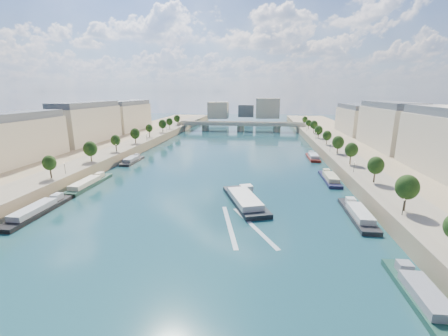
# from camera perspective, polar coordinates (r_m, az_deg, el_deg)

# --- Properties ---
(ground) EXTENTS (700.00, 700.00, 0.00)m
(ground) POSITION_cam_1_polar(r_m,az_deg,el_deg) (133.13, -0.90, -0.56)
(ground) COLOR #0B2633
(ground) RESTS_ON ground
(quay_left) EXTENTS (44.00, 520.00, 5.00)m
(quay_left) POSITION_cam_1_polar(r_m,az_deg,el_deg) (159.02, -27.56, 1.18)
(quay_left) COLOR #9E8460
(quay_left) RESTS_ON ground
(quay_right) EXTENTS (44.00, 520.00, 5.00)m
(quay_right) POSITION_cam_1_polar(r_m,az_deg,el_deg) (142.12, 29.22, -0.42)
(quay_right) COLOR #9E8460
(quay_right) RESTS_ON ground
(pave_left) EXTENTS (14.00, 520.00, 0.10)m
(pave_left) POSITION_cam_1_polar(r_m,az_deg,el_deg) (150.55, -22.95, 2.02)
(pave_left) COLOR gray
(pave_left) RESTS_ON quay_left
(pave_right) EXTENTS (14.00, 520.00, 0.10)m
(pave_right) POSITION_cam_1_polar(r_m,az_deg,el_deg) (136.52, 23.52, 0.79)
(pave_right) COLOR gray
(pave_right) RESTS_ON quay_right
(trees_left) EXTENTS (4.80, 268.80, 8.26)m
(trees_left) POSITION_cam_1_polar(r_m,az_deg,el_deg) (150.33, -22.12, 4.19)
(trees_left) COLOR #382B1E
(trees_left) RESTS_ON ground
(trees_right) EXTENTS (4.80, 268.80, 8.26)m
(trees_right) POSITION_cam_1_polar(r_m,az_deg,el_deg) (144.38, 21.89, 3.84)
(trees_right) COLOR #382B1E
(trees_right) RESTS_ON ground
(lamps_left) EXTENTS (0.36, 200.36, 4.28)m
(lamps_left) POSITION_cam_1_polar(r_m,az_deg,el_deg) (139.33, -23.46, 2.20)
(lamps_left) COLOR black
(lamps_left) RESTS_ON ground
(lamps_right) EXTENTS (0.36, 200.36, 4.28)m
(lamps_right) POSITION_cam_1_polar(r_m,az_deg,el_deg) (139.47, 21.30, 2.42)
(lamps_right) COLOR black
(lamps_right) RESTS_ON ground
(buildings_left) EXTENTS (16.00, 226.00, 23.20)m
(buildings_left) POSITION_cam_1_polar(r_m,az_deg,el_deg) (174.06, -29.45, 6.64)
(buildings_left) COLOR #B9A78E
(buildings_left) RESTS_ON ground
(buildings_right) EXTENTS (16.00, 226.00, 23.20)m
(buildings_right) POSITION_cam_1_polar(r_m,az_deg,el_deg) (155.86, 32.67, 5.54)
(buildings_right) COLOR #B9A78E
(buildings_right) RESTS_ON ground
(skyline) EXTENTS (79.00, 42.00, 22.00)m
(skyline) POSITION_cam_1_polar(r_m,az_deg,el_deg) (347.81, 4.65, 11.08)
(skyline) COLOR #B9A78E
(skyline) RESTS_ON ground
(bridge) EXTENTS (112.00, 12.00, 8.15)m
(bridge) POSITION_cam_1_polar(r_m,az_deg,el_deg) (269.46, 3.19, 8.12)
(bridge) COLOR #C1B79E
(bridge) RESTS_ON ground
(tour_barge) EXTENTS (16.91, 28.85, 3.79)m
(tour_barge) POSITION_cam_1_polar(r_m,az_deg,el_deg) (95.14, 3.99, -6.11)
(tour_barge) COLOR black
(tour_barge) RESTS_ON ground
(wake) EXTENTS (16.28, 25.62, 0.04)m
(wake) POSITION_cam_1_polar(r_m,az_deg,el_deg) (80.25, 3.33, -10.93)
(wake) COLOR silver
(wake) RESTS_ON ground
(moored_barges_left) EXTENTS (5.00, 151.93, 3.60)m
(moored_barges_left) POSITION_cam_1_polar(r_m,az_deg,el_deg) (100.09, -33.12, -7.60)
(moored_barges_left) COLOR #1A1C3A
(moored_barges_left) RESTS_ON ground
(moored_barges_right) EXTENTS (5.00, 161.58, 3.60)m
(moored_barges_right) POSITION_cam_1_polar(r_m,az_deg,el_deg) (91.87, 24.32, -8.32)
(moored_barges_right) COLOR black
(moored_barges_right) RESTS_ON ground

